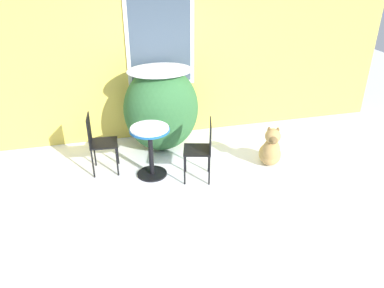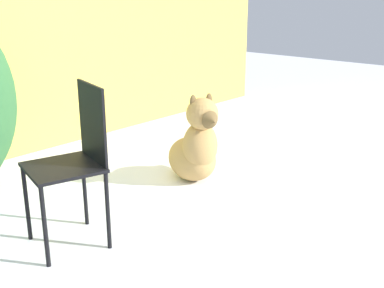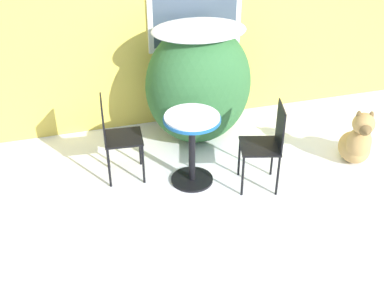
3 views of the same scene
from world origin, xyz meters
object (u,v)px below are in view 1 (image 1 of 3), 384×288
patio_chair_near_table (99,141)px  dog (271,150)px  patio_table (150,142)px  patio_chair_far_side (202,147)px

patio_chair_near_table → dog: bearing=-95.5°
patio_chair_near_table → dog: 2.58m
patio_table → dog: size_ratio=1.12×
patio_chair_near_table → patio_chair_far_side: same height
patio_table → patio_chair_near_table: 0.77m
patio_chair_far_side → dog: (1.11, 0.10, -0.25)m
patio_table → patio_chair_far_side: (0.69, -0.27, -0.04)m
patio_chair_far_side → dog: patio_chair_far_side is taller
dog → patio_table: bearing=-163.9°
patio_chair_far_side → dog: size_ratio=1.32×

